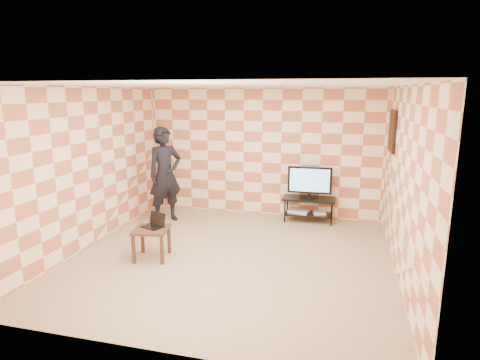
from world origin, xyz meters
name	(u,v)px	position (x,y,z in m)	size (l,w,h in m)	color
floor	(231,257)	(0.00, 0.00, 0.00)	(5.00, 5.00, 0.00)	tan
wall_back	(262,153)	(0.00, 2.50, 1.35)	(5.00, 0.02, 2.70)	#FEE7BB
wall_front	(159,227)	(0.00, -2.50, 1.35)	(5.00, 0.02, 2.70)	#FEE7BB
wall_left	(88,168)	(-2.50, 0.00, 1.35)	(0.02, 5.00, 2.70)	#FEE7BB
wall_right	(404,184)	(2.50, 0.00, 1.35)	(0.02, 5.00, 2.70)	#FEE7BB
ceiling	(230,85)	(0.00, 0.00, 2.70)	(5.00, 5.00, 0.02)	white
wall_art	(392,131)	(2.47, 1.55, 1.95)	(0.04, 0.72, 0.72)	black
tv_stand	(309,204)	(1.05, 2.19, 0.37)	(1.06, 0.47, 0.50)	black
tv	(310,181)	(1.05, 2.18, 0.86)	(0.88, 0.17, 0.64)	black
dvd_player	(299,211)	(0.84, 2.19, 0.21)	(0.40, 0.29, 0.07)	silver
game_console	(319,213)	(1.27, 2.18, 0.20)	(0.24, 0.18, 0.05)	silver
side_table	(151,234)	(-1.21, -0.34, 0.41)	(0.62, 0.62, 0.50)	#362618
laptop	(154,224)	(-1.20, -0.24, 0.55)	(0.40, 0.36, 0.22)	black
person	(165,175)	(-1.80, 1.50, 0.97)	(0.71, 0.46, 1.94)	black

